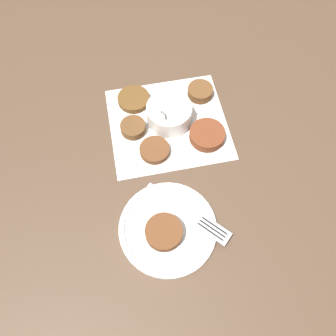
{
  "coord_description": "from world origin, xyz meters",
  "views": [
    {
      "loc": [
        -0.09,
        -0.42,
        0.62
      ],
      "look_at": [
        -0.04,
        -0.12,
        0.02
      ],
      "focal_mm": 35.0,
      "sensor_mm": 36.0,
      "label": 1
    }
  ],
  "objects_px": {
    "sauce_bowl": "(169,115)",
    "fritter_on_plate": "(164,232)",
    "serving_plate": "(168,228)",
    "fork": "(196,218)"
  },
  "relations": [
    {
      "from": "sauce_bowl",
      "to": "serving_plate",
      "type": "height_order",
      "value": "sauce_bowl"
    },
    {
      "from": "sauce_bowl",
      "to": "fork",
      "type": "distance_m",
      "value": 0.24
    },
    {
      "from": "sauce_bowl",
      "to": "fritter_on_plate",
      "type": "bearing_deg",
      "value": -101.77
    },
    {
      "from": "serving_plate",
      "to": "fritter_on_plate",
      "type": "bearing_deg",
      "value": -127.36
    },
    {
      "from": "sauce_bowl",
      "to": "fork",
      "type": "relative_size",
      "value": 0.73
    },
    {
      "from": "serving_plate",
      "to": "sauce_bowl",
      "type": "bearing_deg",
      "value": 79.75
    },
    {
      "from": "sauce_bowl",
      "to": "fritter_on_plate",
      "type": "relative_size",
      "value": 1.54
    },
    {
      "from": "fritter_on_plate",
      "to": "fork",
      "type": "xyz_separation_m",
      "value": [
        0.07,
        0.02,
        -0.01
      ]
    },
    {
      "from": "serving_plate",
      "to": "fork",
      "type": "xyz_separation_m",
      "value": [
        0.06,
        0.01,
        0.01
      ]
    },
    {
      "from": "fork",
      "to": "serving_plate",
      "type": "bearing_deg",
      "value": -172.38
    }
  ]
}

